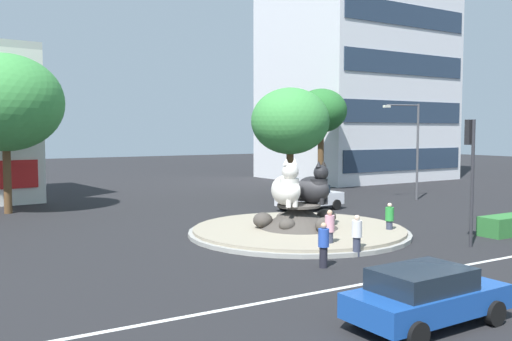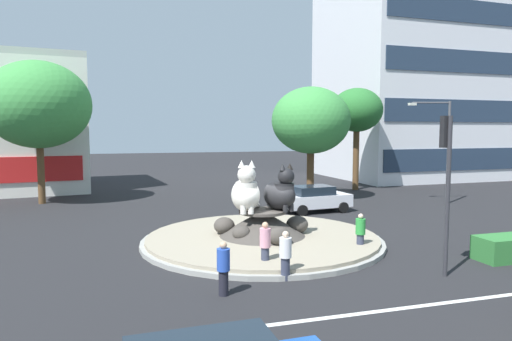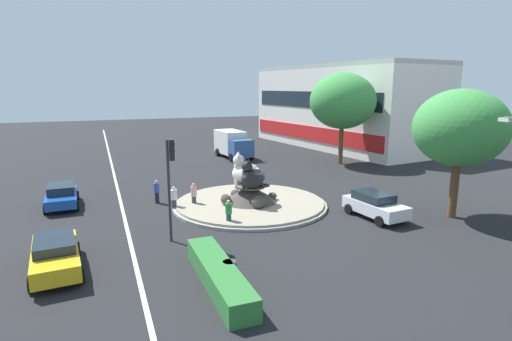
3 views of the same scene
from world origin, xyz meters
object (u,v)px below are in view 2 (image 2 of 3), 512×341
pedestrian_white_shirt (285,255)px  third_tree_left (38,105)px  cat_statue_black (281,193)px  streetlight_arm (443,143)px  second_tree_near_tower (311,121)px  traffic_light_mast (447,165)px  pedestrian_blue_shirt (223,267)px  pedestrian_green_shirt (360,232)px  cat_statue_white (246,193)px  broadleaf_tree_behind_island (357,111)px  office_tower (412,27)px  pedestrian_pink_shirt (265,244)px  sedan_on_far_lane (315,198)px

pedestrian_white_shirt → third_tree_left: bearing=31.6°
cat_statue_black → streetlight_arm: (13.61, 6.73, 1.84)m
third_tree_left → second_tree_near_tower: bearing=-11.0°
traffic_light_mast → pedestrian_blue_shirt: 8.03m
third_tree_left → pedestrian_white_shirt: third_tree_left is taller
pedestrian_green_shirt → second_tree_near_tower: bearing=61.2°
cat_statue_black → traffic_light_mast: bearing=15.3°
cat_statue_white → cat_statue_black: (1.54, -0.06, -0.06)m
pedestrian_blue_shirt → broadleaf_tree_behind_island: bearing=147.1°
second_tree_near_tower → third_tree_left: third_tree_left is taller
second_tree_near_tower → third_tree_left: bearing=169.0°
cat_statue_white → second_tree_near_tower: size_ratio=0.28×
office_tower → pedestrian_green_shirt: (-19.79, -25.35, -14.54)m
office_tower → streetlight_arm: bearing=-119.8°
cat_statue_black → second_tree_near_tower: (6.07, 10.92, 3.33)m
third_tree_left → streetlight_arm: third_tree_left is taller
traffic_light_mast → pedestrian_pink_shirt: 6.65m
office_tower → pedestrian_blue_shirt: office_tower is taller
cat_statue_white → pedestrian_white_shirt: cat_statue_white is taller
broadleaf_tree_behind_island → pedestrian_pink_shirt: size_ratio=4.92×
traffic_light_mast → pedestrian_white_shirt: (-5.27, 1.02, -2.86)m
office_tower → second_tree_near_tower: size_ratio=3.92×
pedestrian_blue_shirt → sedan_on_far_lane: bearing=150.0°
office_tower → pedestrian_pink_shirt: (-24.12, -26.40, -14.47)m
pedestrian_white_shirt → pedestrian_blue_shirt: (-2.23, -0.79, 0.00)m
office_tower → pedestrian_white_shirt: bearing=-132.2°
cat_statue_black → pedestrian_blue_shirt: (-3.77, -5.61, -1.33)m
pedestrian_green_shirt → cat_statue_white: bearing=134.8°
cat_statue_white → cat_statue_black: size_ratio=1.01×
broadleaf_tree_behind_island → pedestrian_green_shirt: size_ratio=5.29×
third_tree_left → sedan_on_far_lane: bearing=-26.4°
cat_statue_black → pedestrian_green_shirt: cat_statue_black is taller
streetlight_arm → pedestrian_blue_shirt: bearing=50.8°
traffic_light_mast → pedestrian_green_shirt: (-1.20, 3.43, -2.90)m
pedestrian_green_shirt → pedestrian_blue_shirt: bearing=-167.0°
broadleaf_tree_behind_island → third_tree_left: size_ratio=0.88×
pedestrian_white_shirt → pedestrian_blue_shirt: size_ratio=1.00×
office_tower → second_tree_near_tower: bearing=-145.0°
second_tree_near_tower → traffic_light_mast: bearing=-98.0°
traffic_light_mast → pedestrian_blue_shirt: bearing=91.6°
cat_statue_white → pedestrian_green_shirt: (4.06, -2.47, -1.42)m
sedan_on_far_lane → office_tower: bearing=37.1°
cat_statue_black → second_tree_near_tower: 12.93m
pedestrian_pink_shirt → pedestrian_blue_shirt: size_ratio=1.03×
streetlight_arm → office_tower: bearing=-102.9°
cat_statue_white → third_tree_left: 18.04m
second_tree_near_tower → pedestrian_pink_shirt: 17.04m
broadleaf_tree_behind_island → sedan_on_far_lane: 12.50m
cat_statue_white → pedestrian_green_shirt: 4.96m
pedestrian_blue_shirt → streetlight_arm: bearing=129.7°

